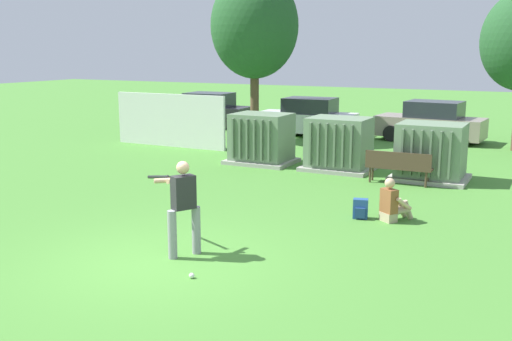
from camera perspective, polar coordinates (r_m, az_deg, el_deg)
ground_plane at (r=10.72m, az=-9.03°, el=-8.57°), size 96.00×96.00×0.00m
fence_panel at (r=22.94m, az=-8.25°, el=4.78°), size 4.80×0.12×2.00m
transformer_west at (r=19.36m, az=0.53°, el=3.02°), size 2.10×1.70×1.62m
transformer_mid_west at (r=18.43m, az=7.94°, el=2.48°), size 2.10×1.70×1.62m
transformer_mid_east at (r=17.54m, az=16.41°, el=1.66°), size 2.10×1.70×1.62m
park_bench at (r=16.76m, az=13.49°, el=0.48°), size 1.81×0.44×0.92m
batter at (r=10.70m, az=-7.08°, el=-3.09°), size 1.51×1.03×1.74m
sports_ball at (r=9.89m, az=-6.18°, el=-9.98°), size 0.09×0.09×0.09m
seated_spectator at (r=13.22m, az=12.94°, el=-3.14°), size 0.69×0.78×0.96m
backpack at (r=13.29m, az=9.97°, el=-3.66°), size 0.36×0.32×0.44m
tree_left at (r=24.00m, az=-0.14°, el=13.64°), size 3.46×3.46×6.61m
parked_car_leftmost at (r=28.77m, az=-4.68°, el=5.72°), size 4.27×2.06×1.62m
parked_car_left_of_center at (r=25.73m, az=4.95°, el=5.03°), size 4.28×2.09×1.62m
parked_car_right_of_center at (r=25.04m, az=16.41°, el=4.42°), size 4.32×2.16×1.62m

